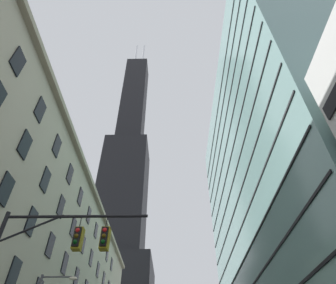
{
  "coord_description": "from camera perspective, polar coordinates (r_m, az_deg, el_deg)",
  "views": [
    {
      "loc": [
        0.89,
        -9.39,
        1.2
      ],
      "look_at": [
        0.28,
        29.88,
        36.24
      ],
      "focal_mm": 30.98,
      "sensor_mm": 36.0,
      "label": 1
    }
  ],
  "objects": [
    {
      "name": "station_building",
      "position": [
        42.59,
        -26.18,
        -22.45
      ],
      "size": [
        12.79,
        67.06,
        25.22
      ],
      "color": "#B2A88E",
      "rests_on": "ground"
    },
    {
      "name": "glass_office_midrise",
      "position": [
        52.4,
        22.04,
        -8.45
      ],
      "size": [
        17.51,
        53.58,
        54.88
      ],
      "color": "gray",
      "rests_on": "ground"
    },
    {
      "name": "traffic_signal_mast",
      "position": [
        14.65,
        -22.43,
        -20.7
      ],
      "size": [
        7.03,
        0.63,
        7.93
      ],
      "color": "black",
      "rests_on": "sidewalk_left"
    },
    {
      "name": "dark_skyscraper",
      "position": [
        117.41,
        -9.51,
        -15.27
      ],
      "size": [
        26.88,
        26.88,
        182.19
      ],
      "color": "black",
      "rests_on": "ground"
    }
  ]
}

